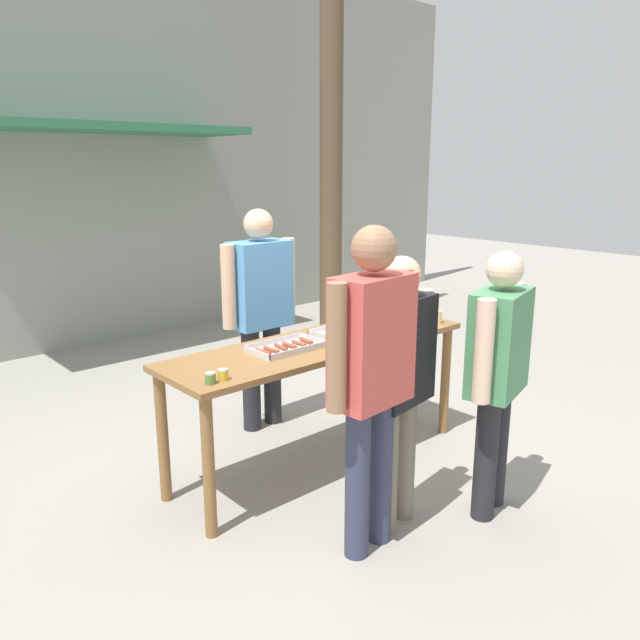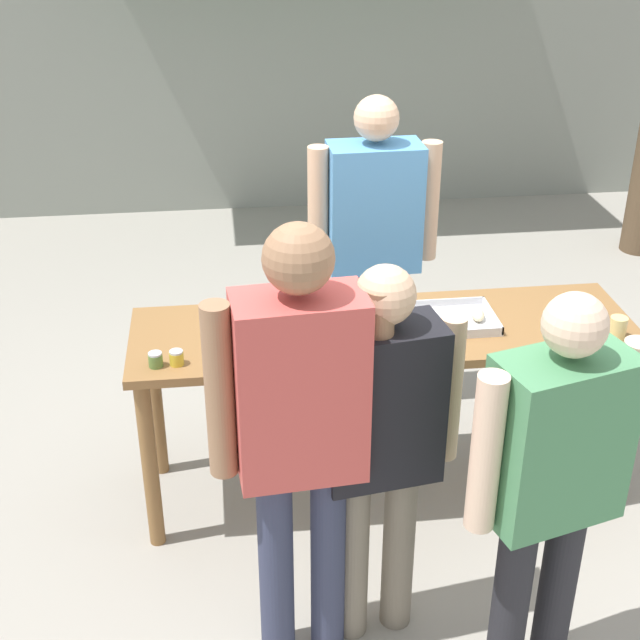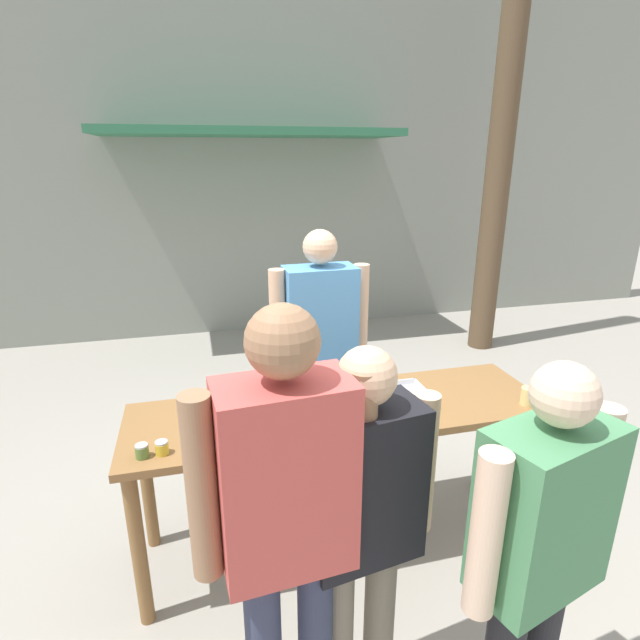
# 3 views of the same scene
# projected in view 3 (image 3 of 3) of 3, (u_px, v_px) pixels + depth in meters

# --- Properties ---
(ground_plane) EXTENTS (24.00, 24.00, 0.00)m
(ground_plane) POSITION_uv_depth(u_px,v_px,m) (339.00, 542.00, 2.94)
(ground_plane) COLOR gray
(building_facade_back) EXTENTS (12.00, 1.11, 4.50)m
(building_facade_back) POSITION_uv_depth(u_px,v_px,m) (246.00, 147.00, 5.89)
(building_facade_back) COLOR gray
(building_facade_back) RESTS_ON ground
(serving_table) EXTENTS (2.24, 0.66, 0.89)m
(serving_table) POSITION_uv_depth(u_px,v_px,m) (341.00, 427.00, 2.70)
(serving_table) COLOR brown
(serving_table) RESTS_ON ground
(food_tray_sausages) EXTENTS (0.47, 0.28, 0.04)m
(food_tray_sausages) POSITION_uv_depth(u_px,v_px,m) (288.00, 411.00, 2.60)
(food_tray_sausages) COLOR silver
(food_tray_sausages) RESTS_ON serving_table
(food_tray_buns) EXTENTS (0.47, 0.31, 0.06)m
(food_tray_buns) POSITION_uv_depth(u_px,v_px,m) (388.00, 398.00, 2.73)
(food_tray_buns) COLOR silver
(food_tray_buns) RESTS_ON serving_table
(condiment_jar_mustard) EXTENTS (0.06, 0.06, 0.06)m
(condiment_jar_mustard) POSITION_uv_depth(u_px,v_px,m) (142.00, 451.00, 2.22)
(condiment_jar_mustard) COLOR #567A38
(condiment_jar_mustard) RESTS_ON serving_table
(condiment_jar_ketchup) EXTENTS (0.06, 0.06, 0.06)m
(condiment_jar_ketchup) POSITION_uv_depth(u_px,v_px,m) (162.00, 448.00, 2.24)
(condiment_jar_ketchup) COLOR gold
(condiment_jar_ketchup) RESTS_ON serving_table
(beer_cup) EXTENTS (0.07, 0.07, 0.10)m
(beer_cup) POSITION_uv_depth(u_px,v_px,m) (528.00, 396.00, 2.68)
(beer_cup) COLOR #DBC67A
(beer_cup) RESTS_ON serving_table
(person_server_behind_table) EXTENTS (0.68, 0.27, 1.73)m
(person_server_behind_table) POSITION_uv_depth(u_px,v_px,m) (320.00, 335.00, 3.36)
(person_server_behind_table) COLOR #232328
(person_server_behind_table) RESTS_ON ground
(person_customer_holding_hotdog) EXTENTS (0.63, 0.27, 1.77)m
(person_customer_holding_hotdog) POSITION_uv_depth(u_px,v_px,m) (287.00, 510.00, 1.65)
(person_customer_holding_hotdog) COLOR #333851
(person_customer_holding_hotdog) RESTS_ON ground
(person_customer_with_cup) EXTENTS (0.63, 0.36, 1.59)m
(person_customer_with_cup) POSITION_uv_depth(u_px,v_px,m) (539.00, 541.00, 1.68)
(person_customer_with_cup) COLOR #232328
(person_customer_with_cup) RESTS_ON ground
(person_customer_waiting_in_line) EXTENTS (0.59, 0.28, 1.58)m
(person_customer_waiting_in_line) POSITION_uv_depth(u_px,v_px,m) (362.00, 512.00, 1.82)
(person_customer_waiting_in_line) COLOR #756B5B
(person_customer_waiting_in_line) RESTS_ON ground
(utility_pole) EXTENTS (1.10, 0.28, 6.06)m
(utility_pole) POSITION_uv_depth(u_px,v_px,m) (510.00, 59.00, 5.00)
(utility_pole) COLOR brown
(utility_pole) RESTS_ON ground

